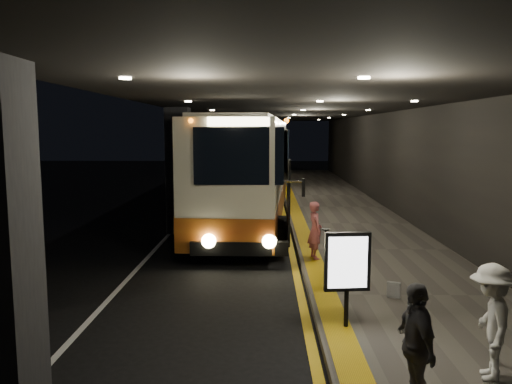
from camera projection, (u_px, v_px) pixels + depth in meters
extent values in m
plane|color=black|center=(209.00, 261.00, 13.82)|extent=(90.00, 90.00, 0.00)
cube|color=silver|center=(176.00, 226.00, 18.81)|extent=(0.12, 50.00, 0.01)
cube|color=gold|center=(286.00, 227.00, 18.73)|extent=(0.18, 50.00, 0.01)
cube|color=#514C44|center=(350.00, 225.00, 18.67)|extent=(4.50, 50.00, 0.15)
cube|color=gold|center=(300.00, 223.00, 18.70)|extent=(0.50, 50.00, 0.01)
cube|color=black|center=(414.00, 147.00, 18.27)|extent=(0.10, 50.00, 6.00)
cube|color=black|center=(179.00, 171.00, 17.54)|extent=(0.80, 0.80, 4.40)
cube|color=black|center=(214.00, 154.00, 29.45)|extent=(0.80, 0.80, 4.40)
cube|color=black|center=(291.00, 103.00, 18.16)|extent=(9.00, 50.00, 0.40)
cube|color=beige|center=(248.00, 168.00, 18.89)|extent=(3.37, 12.63, 3.54)
cube|color=#926015|center=(248.00, 202.00, 19.05)|extent=(3.39, 12.65, 0.94)
cube|color=black|center=(239.00, 156.00, 12.56)|extent=(2.29, 0.20, 1.46)
cube|color=black|center=(239.00, 248.00, 12.94)|extent=(2.56, 0.41, 0.36)
cylinder|color=black|center=(204.00, 232.00, 15.19)|extent=(0.29, 1.04, 1.04)
cylinder|color=black|center=(282.00, 233.00, 15.15)|extent=(0.29, 1.04, 1.04)
cylinder|color=black|center=(226.00, 197.00, 23.25)|extent=(0.29, 1.04, 1.04)
cylinder|color=black|center=(276.00, 197.00, 23.21)|extent=(0.29, 1.04, 1.04)
sphere|color=#FFEAA5|center=(209.00, 241.00, 12.84)|extent=(0.37, 0.37, 0.37)
sphere|color=#FFEAA5|center=(269.00, 241.00, 12.81)|extent=(0.37, 0.37, 0.37)
cube|color=#FFF2BF|center=(238.00, 122.00, 12.45)|extent=(1.56, 0.15, 0.23)
cube|color=beige|center=(258.00, 152.00, 30.93)|extent=(3.10, 13.02, 3.67)
cube|color=#926015|center=(258.00, 174.00, 31.10)|extent=(3.12, 13.04, 0.97)
cube|color=black|center=(256.00, 141.00, 24.38)|extent=(2.37, 0.13, 1.51)
cube|color=black|center=(256.00, 191.00, 24.77)|extent=(2.65, 0.33, 0.38)
cylinder|color=black|center=(234.00, 187.00, 27.10)|extent=(0.30, 1.08, 1.08)
cylinder|color=black|center=(279.00, 187.00, 27.06)|extent=(0.30, 1.08, 1.08)
cylinder|color=black|center=(242.00, 174.00, 35.45)|extent=(0.30, 1.08, 1.08)
cylinder|color=black|center=(276.00, 174.00, 35.40)|extent=(0.30, 1.08, 1.08)
cube|color=beige|center=(259.00, 146.00, 45.67)|extent=(2.72, 12.15, 3.43)
cube|color=#926015|center=(259.00, 160.00, 45.82)|extent=(2.74, 12.17, 0.91)
cube|color=black|center=(258.00, 139.00, 39.54)|extent=(2.22, 0.10, 1.41)
cube|color=black|center=(258.00, 168.00, 39.90)|extent=(2.48, 0.29, 0.35)
cylinder|color=black|center=(245.00, 167.00, 42.08)|extent=(0.28, 1.01, 1.01)
cylinder|color=black|center=(272.00, 167.00, 42.04)|extent=(0.28, 1.01, 1.01)
cylinder|color=black|center=(248.00, 161.00, 49.89)|extent=(0.28, 1.01, 1.01)
cylinder|color=black|center=(271.00, 161.00, 49.85)|extent=(0.28, 1.01, 1.01)
imported|color=#A84E51|center=(315.00, 230.00, 13.45)|extent=(0.49, 0.64, 1.57)
imported|color=silver|center=(491.00, 322.00, 6.94)|extent=(0.74, 1.15, 1.64)
imported|color=#55545A|center=(415.00, 345.00, 6.22)|extent=(0.60, 1.00, 1.61)
cube|color=black|center=(394.00, 290.00, 10.39)|extent=(0.29, 0.21, 0.32)
cylinder|color=black|center=(346.00, 309.00, 8.81)|extent=(0.08, 0.08, 0.67)
cube|color=black|center=(347.00, 262.00, 8.70)|extent=(0.82, 0.18, 1.05)
cube|color=white|center=(348.00, 262.00, 8.64)|extent=(0.68, 0.09, 0.90)
cylinder|color=black|center=(325.00, 254.00, 11.70)|extent=(0.05, 0.05, 1.17)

